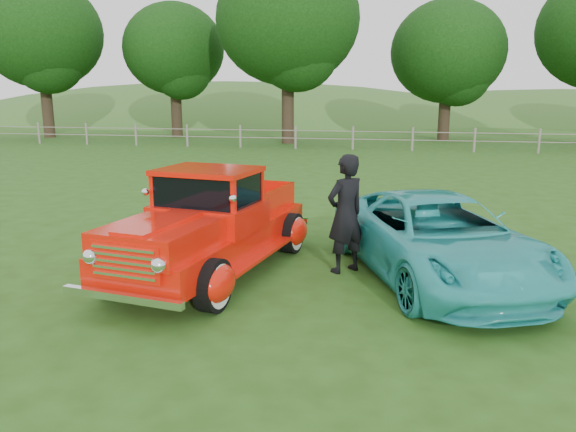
% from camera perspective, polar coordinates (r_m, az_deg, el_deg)
% --- Properties ---
extents(ground, '(140.00, 140.00, 0.00)m').
position_cam_1_polar(ground, '(8.05, -6.47, -9.37)').
color(ground, '#284913').
rests_on(ground, ground).
extents(distant_hills, '(116.00, 60.00, 18.00)m').
position_cam_1_polar(distant_hills, '(67.30, 5.61, 6.16)').
color(distant_hills, '#396324').
rests_on(distant_hills, ground).
extents(fence_line, '(48.00, 0.12, 1.20)m').
position_cam_1_polar(fence_line, '(29.29, 6.61, 7.87)').
color(fence_line, gray).
rests_on(fence_line, ground).
extents(tree_far_west, '(7.60, 7.60, 9.93)m').
position_cam_1_polar(tree_far_west, '(40.07, -23.84, 16.61)').
color(tree_far_west, black).
rests_on(tree_far_west, ground).
extents(tree_mid_west, '(6.40, 6.40, 8.46)m').
position_cam_1_polar(tree_mid_west, '(37.99, -11.52, 16.26)').
color(tree_mid_west, black).
rests_on(tree_mid_west, ground).
extents(tree_near_west, '(8.00, 8.00, 10.42)m').
position_cam_1_polar(tree_near_west, '(32.93, -0.02, 19.27)').
color(tree_near_west, black).
rests_on(tree_near_west, ground).
extents(tree_near_east, '(6.80, 6.80, 8.33)m').
position_cam_1_polar(tree_near_east, '(36.27, 15.95, 15.74)').
color(tree_near_east, black).
rests_on(tree_near_east, ground).
extents(red_pickup, '(2.83, 5.20, 1.78)m').
position_cam_1_polar(red_pickup, '(9.39, -7.78, -1.08)').
color(red_pickup, black).
rests_on(red_pickup, ground).
extents(teal_sedan, '(3.94, 5.39, 1.36)m').
position_cam_1_polar(teal_sedan, '(9.34, 14.95, -2.20)').
color(teal_sedan, '#2AABAB').
rests_on(teal_sedan, ground).
extents(man, '(0.85, 0.85, 2.00)m').
position_cam_1_polar(man, '(9.37, 5.86, 0.21)').
color(man, black).
rests_on(man, ground).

